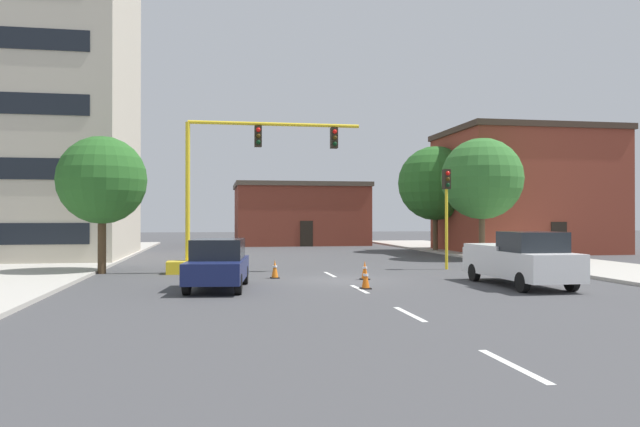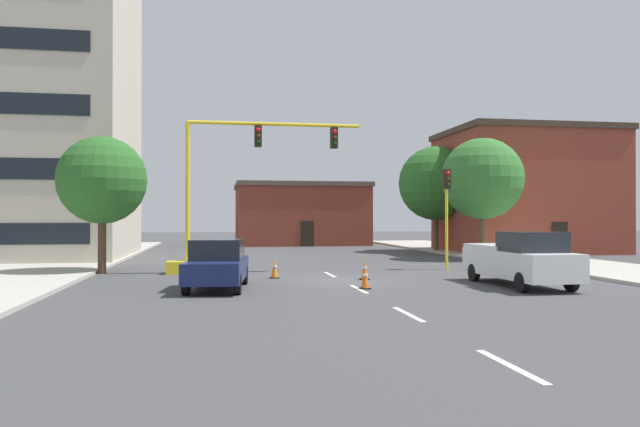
{
  "view_description": "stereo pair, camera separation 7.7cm",
  "coord_description": "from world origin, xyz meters",
  "px_view_note": "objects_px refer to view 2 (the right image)",
  "views": [
    {
      "loc": [
        -4.93,
        -23.51,
        2.5
      ],
      "look_at": [
        -0.07,
        4.63,
        2.68
      ],
      "focal_mm": 34.07,
      "sensor_mm": 36.0,
      "label": 1
    },
    {
      "loc": [
        -4.86,
        -23.52,
        2.5
      ],
      "look_at": [
        -0.07,
        4.63,
        2.68
      ],
      "focal_mm": 34.07,
      "sensor_mm": 36.0,
      "label": 2
    }
  ],
  "objects_px": {
    "tree_right_far": "(436,183)",
    "traffic_cone_roadside_a": "(364,270)",
    "sedan_navy_near_left": "(218,264)",
    "traffic_cone_roadside_b": "(275,269)",
    "traffic_cone_roadside_c": "(365,278)",
    "tree_left_near": "(102,180)",
    "tree_right_mid": "(482,179)",
    "pickup_truck_white": "(520,259)",
    "traffic_signal_gantry": "(213,223)",
    "traffic_light_pole_right": "(447,196)"
  },
  "relations": [
    {
      "from": "traffic_signal_gantry",
      "to": "sedan_navy_near_left",
      "type": "xyz_separation_m",
      "value": [
        0.22,
        -6.23,
        -1.34
      ]
    },
    {
      "from": "traffic_signal_gantry",
      "to": "traffic_light_pole_right",
      "type": "bearing_deg",
      "value": 0.09
    },
    {
      "from": "traffic_cone_roadside_a",
      "to": "traffic_cone_roadside_c",
      "type": "xyz_separation_m",
      "value": [
        -0.74,
        -3.1,
        0.01
      ]
    },
    {
      "from": "traffic_light_pole_right",
      "to": "tree_right_mid",
      "type": "height_order",
      "value": "tree_right_mid"
    },
    {
      "from": "tree_right_far",
      "to": "traffic_cone_roadside_b",
      "type": "distance_m",
      "value": 21.91
    },
    {
      "from": "tree_right_mid",
      "to": "traffic_cone_roadside_c",
      "type": "xyz_separation_m",
      "value": [
        -10.5,
        -13.39,
        -4.41
      ]
    },
    {
      "from": "tree_right_far",
      "to": "traffic_cone_roadside_b",
      "type": "xyz_separation_m",
      "value": [
        -13.23,
        -16.86,
        -4.57
      ]
    },
    {
      "from": "traffic_cone_roadside_b",
      "to": "traffic_light_pole_right",
      "type": "bearing_deg",
      "value": 18.39
    },
    {
      "from": "traffic_cone_roadside_a",
      "to": "traffic_cone_roadside_c",
      "type": "relative_size",
      "value": 0.98
    },
    {
      "from": "pickup_truck_white",
      "to": "traffic_signal_gantry",
      "type": "bearing_deg",
      "value": 147.04
    },
    {
      "from": "traffic_signal_gantry",
      "to": "pickup_truck_white",
      "type": "distance_m",
      "value": 13.2
    },
    {
      "from": "tree_left_near",
      "to": "traffic_cone_roadside_b",
      "type": "bearing_deg",
      "value": -24.25
    },
    {
      "from": "tree_left_near",
      "to": "traffic_cone_roadside_a",
      "type": "bearing_deg",
      "value": -22.22
    },
    {
      "from": "tree_right_far",
      "to": "pickup_truck_white",
      "type": "bearing_deg",
      "value": -102.57
    },
    {
      "from": "traffic_light_pole_right",
      "to": "tree_right_far",
      "type": "height_order",
      "value": "tree_right_far"
    },
    {
      "from": "traffic_signal_gantry",
      "to": "traffic_cone_roadside_c",
      "type": "xyz_separation_m",
      "value": [
        5.28,
        -7.04,
        -1.85
      ]
    },
    {
      "from": "tree_left_near",
      "to": "tree_right_mid",
      "type": "xyz_separation_m",
      "value": [
        20.61,
        5.86,
        0.66
      ]
    },
    {
      "from": "tree_left_near",
      "to": "traffic_cone_roadside_c",
      "type": "relative_size",
      "value": 7.98
    },
    {
      "from": "sedan_navy_near_left",
      "to": "pickup_truck_white",
      "type": "bearing_deg",
      "value": -4.87
    },
    {
      "from": "traffic_signal_gantry",
      "to": "traffic_light_pole_right",
      "type": "distance_m",
      "value": 11.13
    },
    {
      "from": "traffic_cone_roadside_a",
      "to": "traffic_cone_roadside_b",
      "type": "height_order",
      "value": "traffic_cone_roadside_b"
    },
    {
      "from": "traffic_signal_gantry",
      "to": "traffic_light_pole_right",
      "type": "xyz_separation_m",
      "value": [
        11.06,
        0.02,
        1.31
      ]
    },
    {
      "from": "tree_right_far",
      "to": "traffic_cone_roadside_a",
      "type": "relative_size",
      "value": 10.17
    },
    {
      "from": "traffic_light_pole_right",
      "to": "tree_left_near",
      "type": "bearing_deg",
      "value": 178.29
    },
    {
      "from": "sedan_navy_near_left",
      "to": "tree_right_far",
      "type": "bearing_deg",
      "value": 52.53
    },
    {
      "from": "tree_right_mid",
      "to": "pickup_truck_white",
      "type": "height_order",
      "value": "tree_right_mid"
    },
    {
      "from": "traffic_cone_roadside_b",
      "to": "traffic_cone_roadside_c",
      "type": "relative_size",
      "value": 1.0
    },
    {
      "from": "tree_left_near",
      "to": "tree_right_far",
      "type": "relative_size",
      "value": 0.8
    },
    {
      "from": "traffic_signal_gantry",
      "to": "traffic_cone_roadside_a",
      "type": "height_order",
      "value": "traffic_signal_gantry"
    },
    {
      "from": "tree_right_mid",
      "to": "traffic_cone_roadside_c",
      "type": "height_order",
      "value": "tree_right_mid"
    },
    {
      "from": "tree_left_near",
      "to": "traffic_cone_roadside_b",
      "type": "xyz_separation_m",
      "value": [
        7.35,
        -3.31,
        -3.76
      ]
    },
    {
      "from": "traffic_signal_gantry",
      "to": "traffic_cone_roadside_a",
      "type": "distance_m",
      "value": 7.44
    },
    {
      "from": "tree_right_far",
      "to": "traffic_cone_roadside_a",
      "type": "distance_m",
      "value": 20.94
    },
    {
      "from": "traffic_light_pole_right",
      "to": "traffic_cone_roadside_a",
      "type": "xyz_separation_m",
      "value": [
        -5.03,
        -3.96,
        -3.16
      ]
    },
    {
      "from": "tree_right_mid",
      "to": "traffic_cone_roadside_a",
      "type": "relative_size",
      "value": 9.64
    },
    {
      "from": "tree_right_mid",
      "to": "traffic_cone_roadside_a",
      "type": "height_order",
      "value": "tree_right_mid"
    },
    {
      "from": "tree_left_near",
      "to": "traffic_light_pole_right",
      "type": "bearing_deg",
      "value": -1.71
    },
    {
      "from": "traffic_signal_gantry",
      "to": "sedan_navy_near_left",
      "type": "relative_size",
      "value": 1.86
    },
    {
      "from": "traffic_light_pole_right",
      "to": "tree_right_far",
      "type": "bearing_deg",
      "value": 71.49
    },
    {
      "from": "traffic_light_pole_right",
      "to": "traffic_cone_roadside_b",
      "type": "xyz_separation_m",
      "value": [
        -8.53,
        -2.84,
        -3.15
      ]
    },
    {
      "from": "traffic_cone_roadside_a",
      "to": "sedan_navy_near_left",
      "type": "bearing_deg",
      "value": -158.5
    },
    {
      "from": "tree_right_far",
      "to": "sedan_navy_near_left",
      "type": "relative_size",
      "value": 1.63
    },
    {
      "from": "tree_left_near",
      "to": "traffic_cone_roadside_b",
      "type": "height_order",
      "value": "tree_left_near"
    },
    {
      "from": "tree_left_near",
      "to": "pickup_truck_white",
      "type": "relative_size",
      "value": 1.12
    },
    {
      "from": "traffic_cone_roadside_a",
      "to": "traffic_cone_roadside_b",
      "type": "bearing_deg",
      "value": 162.24
    },
    {
      "from": "tree_left_near",
      "to": "traffic_cone_roadside_a",
      "type": "relative_size",
      "value": 8.13
    },
    {
      "from": "tree_left_near",
      "to": "traffic_cone_roadside_a",
      "type": "distance_m",
      "value": 12.31
    },
    {
      "from": "tree_right_far",
      "to": "traffic_cone_roadside_c",
      "type": "height_order",
      "value": "tree_right_far"
    },
    {
      "from": "traffic_signal_gantry",
      "to": "traffic_cone_roadside_b",
      "type": "distance_m",
      "value": 4.21
    },
    {
      "from": "tree_right_far",
      "to": "traffic_cone_roadside_c",
      "type": "xyz_separation_m",
      "value": [
        -10.47,
        -21.08,
        -4.57
      ]
    }
  ]
}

